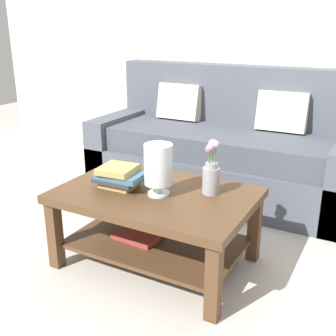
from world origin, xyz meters
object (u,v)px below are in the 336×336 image
at_px(coffee_table, 156,212).
at_px(book_stack_main, 119,176).
at_px(glass_hurricane_vase, 158,166).
at_px(flower_pitcher, 211,172).
at_px(couch, 223,151).

bearing_deg(coffee_table, book_stack_main, -169.06).
xyz_separation_m(glass_hurricane_vase, flower_pitcher, (0.25, 0.16, -0.05)).
relative_size(couch, coffee_table, 1.95).
height_order(glass_hurricane_vase, flower_pitcher, flower_pitcher).
xyz_separation_m(coffee_table, book_stack_main, (-0.22, -0.04, 0.20)).
xyz_separation_m(coffee_table, flower_pitcher, (0.29, 0.13, 0.26)).
relative_size(book_stack_main, glass_hurricane_vase, 0.98).
relative_size(coffee_table, glass_hurricane_vase, 3.77).
relative_size(couch, book_stack_main, 7.48).
height_order(couch, glass_hurricane_vase, couch).
xyz_separation_m(couch, book_stack_main, (-0.14, -1.35, 0.18)).
distance_m(book_stack_main, flower_pitcher, 0.55).
relative_size(couch, flower_pitcher, 6.91).
distance_m(coffee_table, book_stack_main, 0.30).
height_order(coffee_table, glass_hurricane_vase, glass_hurricane_vase).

